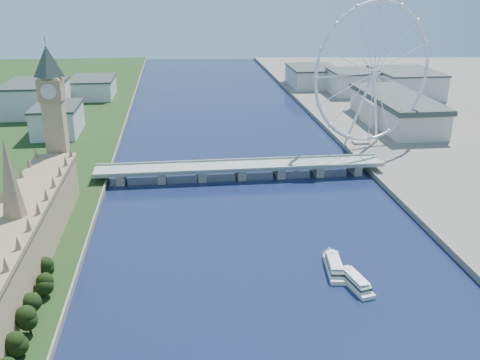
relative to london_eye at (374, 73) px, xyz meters
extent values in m
cube|color=tan|center=(-247.98, -185.08, -50.52)|extent=(24.00, 200.00, 28.00)
cone|color=#937A59|center=(-247.98, -185.08, -14.52)|extent=(12.00, 12.00, 40.00)
cube|color=tan|center=(-247.98, -77.08, -24.52)|extent=(13.00, 13.00, 80.00)
cube|color=#937A59|center=(-247.98, -77.08, 7.48)|extent=(15.00, 15.00, 14.00)
pyramid|color=#2D3833|center=(-247.98, -77.08, 35.48)|extent=(20.02, 20.02, 20.00)
cube|color=gray|center=(-119.98, -55.08, -59.02)|extent=(220.00, 22.00, 2.00)
cube|color=gray|center=(-209.98, -55.08, -63.77)|extent=(6.00, 20.00, 7.50)
cube|color=gray|center=(-179.98, -55.08, -63.77)|extent=(6.00, 20.00, 7.50)
cube|color=gray|center=(-149.98, -55.08, -63.77)|extent=(6.00, 20.00, 7.50)
cube|color=gray|center=(-119.98, -55.08, -63.77)|extent=(6.00, 20.00, 7.50)
cube|color=gray|center=(-89.98, -55.08, -63.77)|extent=(6.00, 20.00, 7.50)
cube|color=gray|center=(-59.98, -55.08, -63.77)|extent=(6.00, 20.00, 7.50)
cube|color=gray|center=(-29.98, -55.08, -63.77)|extent=(6.00, 20.00, 7.50)
torus|color=silver|center=(0.02, -0.08, 0.48)|extent=(113.60, 39.12, 118.60)
cylinder|color=silver|center=(0.02, -0.08, 0.48)|extent=(7.25, 6.61, 6.00)
cube|color=gray|center=(-2.98, 9.92, -63.52)|extent=(14.00, 10.00, 2.00)
cube|color=beige|center=(-279.98, 74.92, -51.52)|extent=(40.00, 60.00, 26.00)
cube|color=beige|center=(-319.98, 164.92, -48.52)|extent=(60.00, 80.00, 32.00)
cube|color=beige|center=(-269.98, 244.92, -53.52)|extent=(50.00, 70.00, 22.00)
cube|color=beige|center=(60.02, 224.92, -50.52)|extent=(60.00, 60.00, 28.00)
cube|color=beige|center=(120.02, 204.92, -49.52)|extent=(70.00, 90.00, 30.00)
cube|color=beige|center=(20.02, 284.92, -52.52)|extent=(60.00, 80.00, 24.00)
camera|label=1|loc=(-165.83, -437.21, 76.10)|focal=40.00mm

